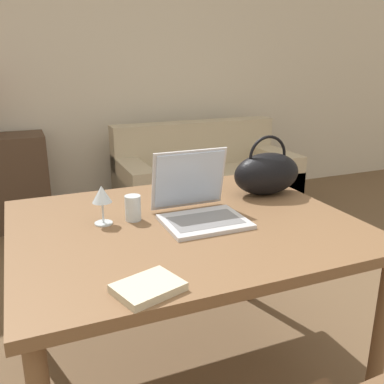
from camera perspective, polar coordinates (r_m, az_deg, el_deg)
name	(u,v)px	position (r m, az deg, el deg)	size (l,w,h in m)	color
wall_back	(85,61)	(4.05, -14.11, 16.55)	(10.00, 0.06, 2.70)	beige
dining_table	(184,240)	(1.74, -1.02, -6.38)	(1.33, 1.09, 0.77)	brown
couch	(205,184)	(3.88, 1.71, 1.10)	(1.55, 0.77, 0.82)	#C1B293
laptop	(197,201)	(1.73, 0.70, -1.19)	(0.32, 0.32, 0.27)	silver
drinking_glass	(133,208)	(1.72, -7.87, -2.12)	(0.06, 0.06, 0.10)	silver
wine_glass	(102,196)	(1.68, -11.94, -0.58)	(0.08, 0.08, 0.16)	silver
handbag	(267,173)	(2.05, 9.94, 2.51)	(0.33, 0.19, 0.28)	black
book	(148,288)	(1.23, -5.87, -12.55)	(0.21, 0.19, 0.02)	beige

